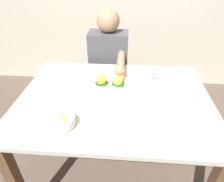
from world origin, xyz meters
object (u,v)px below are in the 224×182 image
Objects in this scene: dining_table at (114,109)px; fork at (63,80)px; water_glass_near at (187,103)px; eggs_benedict_plate at (110,83)px; diner_person at (109,66)px; fruit_bowl at (64,122)px; coffee_mug at (149,74)px.

dining_table is 8.40× the size of fork.
water_glass_near reaches higher than fork.
eggs_benedict_plate is 0.51m from diner_person.
fork is 1.22× the size of water_glass_near.
eggs_benedict_plate is 2.31× the size of water_glass_near.
water_glass_near is 0.10× the size of diner_person.
fork is (-0.38, 0.17, 0.11)m from dining_table.
fruit_bowl is 0.68m from water_glass_near.
fork is at bearing 160.97° from water_glass_near.
fruit_bowl is at bearing -164.71° from water_glass_near.
dining_table is 0.43m from fork.
coffee_mug is at bearing 4.60° from fork.
dining_table is at bearing -81.19° from diner_person.
water_glass_near is at bearing -59.61° from coffee_mug.
dining_table is 4.44× the size of eggs_benedict_plate.
water_glass_near is at bearing -54.15° from diner_person.
coffee_mug is (0.47, 0.50, 0.02)m from fruit_bowl.
water_glass_near reaches higher than dining_table.
diner_person is at bearing 96.12° from eggs_benedict_plate.
water_glass_near is (0.80, -0.28, 0.05)m from fork.
water_glass_near is at bearing -19.03° from fork.
diner_person is (-0.32, 0.38, -0.14)m from coffee_mug.
fruit_bowl is 1.03× the size of water_glass_near.
water_glass_near reaches higher than coffee_mug.
coffee_mug reaches higher than eggs_benedict_plate.
eggs_benedict_plate is at bearing -83.88° from diner_person.
fork is (-0.61, -0.05, -0.05)m from coffee_mug.
eggs_benedict_plate is 2.42× the size of coffee_mug.
fork is (-0.34, 0.06, -0.02)m from eggs_benedict_plate.
coffee_mug is 0.51m from diner_person.
eggs_benedict_plate is at bearing -10.34° from fork.
dining_table is at bearing -24.19° from fork.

